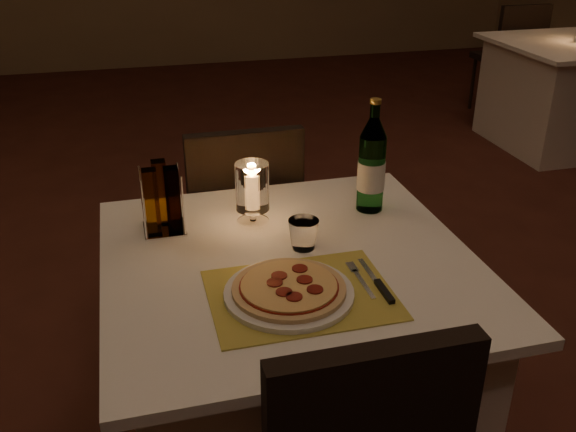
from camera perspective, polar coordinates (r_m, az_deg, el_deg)
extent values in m
cube|color=#4C2118|center=(2.66, -2.17, -11.39)|extent=(8.00, 10.00, 0.02)
cube|color=white|center=(1.97, 0.15, -13.57)|extent=(0.88, 0.88, 0.71)
cube|color=white|center=(1.75, 0.17, -4.24)|extent=(1.00, 1.00, 0.03)
cube|color=black|center=(2.57, -4.41, -0.54)|extent=(0.42, 0.42, 0.05)
cube|color=black|center=(2.30, -3.75, 2.56)|extent=(0.42, 0.05, 0.42)
cylinder|color=black|center=(2.86, -1.53, -2.96)|extent=(0.03, 0.03, 0.44)
cylinder|color=black|center=(2.81, -8.31, -3.79)|extent=(0.03, 0.03, 0.44)
cylinder|color=black|center=(2.57, 0.22, -6.54)|extent=(0.03, 0.03, 0.44)
cylinder|color=black|center=(2.52, -7.33, -7.55)|extent=(0.03, 0.03, 0.44)
cube|color=gold|center=(1.59, 1.14, -6.99)|extent=(0.45, 0.34, 0.00)
cylinder|color=white|center=(1.58, 0.08, -6.87)|extent=(0.32, 0.32, 0.01)
cylinder|color=#D8B77F|center=(1.57, 0.08, -6.48)|extent=(0.28, 0.28, 0.01)
cylinder|color=maroon|center=(1.57, 0.08, -6.25)|extent=(0.24, 0.24, 0.00)
cylinder|color=#EACC7F|center=(1.57, 0.08, -6.14)|extent=(0.24, 0.24, 0.00)
cylinder|color=maroon|center=(1.58, 1.48, -5.67)|extent=(0.04, 0.04, 0.00)
cylinder|color=maroon|center=(1.63, 1.06, -4.68)|extent=(0.04, 0.04, 0.00)
cylinder|color=maroon|center=(1.60, -0.79, -5.32)|extent=(0.04, 0.04, 0.00)
cylinder|color=maroon|center=(1.57, -1.19, -5.93)|extent=(0.04, 0.04, 0.00)
cylinder|color=maroon|center=(1.53, -0.36, -6.77)|extent=(0.04, 0.04, 0.00)
cylinder|color=maroon|center=(1.52, 0.54, -7.18)|extent=(0.04, 0.04, 0.00)
cylinder|color=maroon|center=(1.54, 2.41, -6.53)|extent=(0.04, 0.04, 0.00)
cube|color=silver|center=(1.64, 6.74, -6.03)|extent=(0.01, 0.14, 0.00)
cube|color=silver|center=(1.70, 5.73, -4.56)|extent=(0.02, 0.05, 0.00)
cube|color=black|center=(1.61, 8.56, -6.64)|extent=(0.02, 0.10, 0.01)
cube|color=silver|center=(1.69, 7.13, -4.82)|extent=(0.01, 0.12, 0.00)
cylinder|color=#5CAB62|center=(1.99, 7.40, 3.75)|extent=(0.08, 0.08, 0.24)
cylinder|color=#5CAB62|center=(1.92, 7.74, 9.23)|extent=(0.03, 0.03, 0.05)
cylinder|color=gold|center=(1.92, 7.80, 10.08)|extent=(0.03, 0.03, 0.01)
cylinder|color=silver|center=(1.99, 7.39, 3.60)|extent=(0.09, 0.09, 0.09)
cylinder|color=white|center=(1.93, -3.12, -0.49)|extent=(0.10, 0.10, 0.01)
cylinder|color=white|center=(1.92, -3.14, 0.14)|extent=(0.02, 0.02, 0.04)
cylinder|color=white|center=(1.88, -3.21, 2.63)|extent=(0.10, 0.10, 0.14)
cylinder|color=white|center=(1.89, -3.19, 2.23)|extent=(0.03, 0.03, 0.11)
ellipsoid|color=orange|center=(1.86, -3.25, 4.10)|extent=(0.02, 0.02, 0.03)
cube|color=white|center=(1.93, -10.90, -1.13)|extent=(0.12, 0.12, 0.01)
cylinder|color=white|center=(1.84, -12.70, 0.49)|extent=(0.01, 0.01, 0.18)
cylinder|color=white|center=(1.84, -9.30, 0.87)|extent=(0.01, 0.01, 0.18)
cylinder|color=white|center=(1.94, -12.89, 1.86)|extent=(0.01, 0.01, 0.18)
cylinder|color=white|center=(1.94, -9.66, 2.22)|extent=(0.01, 0.01, 0.18)
cube|color=#BF8C33|center=(1.85, -12.01, 1.18)|extent=(0.04, 0.04, 0.20)
cube|color=#3F1E14|center=(1.86, -10.17, 1.38)|extent=(0.04, 0.04, 0.20)
cube|color=#BF8C33|center=(1.91, -11.24, 2.02)|extent=(0.04, 0.04, 0.20)
cube|color=white|center=(5.04, 23.40, 9.70)|extent=(0.88, 0.88, 0.71)
cube|color=white|center=(4.96, 24.17, 13.77)|extent=(1.00, 1.00, 0.03)
cube|color=black|center=(5.65, 18.78, 13.16)|extent=(0.42, 0.42, 0.05)
cube|color=black|center=(5.46, 20.18, 15.01)|extent=(0.42, 0.05, 0.42)
cylinder|color=black|center=(5.93, 18.99, 11.31)|extent=(0.03, 0.03, 0.44)
cylinder|color=black|center=(5.76, 16.08, 11.27)|extent=(0.03, 0.03, 0.44)
cylinder|color=black|center=(5.66, 20.81, 10.35)|extent=(0.03, 0.03, 0.44)
cylinder|color=black|center=(5.48, 17.83, 10.30)|extent=(0.03, 0.03, 0.44)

